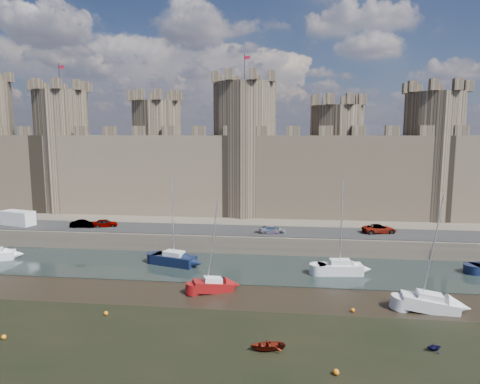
{
  "coord_description": "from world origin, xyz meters",
  "views": [
    {
      "loc": [
        10.11,
        -27.67,
        16.87
      ],
      "look_at": [
        4.28,
        22.0,
        9.98
      ],
      "focal_mm": 32.0,
      "sensor_mm": 36.0,
      "label": 1
    }
  ],
  "objects_px": {
    "car_3": "(379,229)",
    "car_0": "(105,223)",
    "car_2": "(273,230)",
    "sailboat_2": "(340,268)",
    "van": "(18,218)",
    "sailboat_5": "(429,303)",
    "sailboat_1": "(174,259)",
    "car_1": "(83,224)",
    "sailboat_4": "(213,285)"
  },
  "relations": [
    {
      "from": "car_2",
      "to": "car_3",
      "type": "relative_size",
      "value": 0.81
    },
    {
      "from": "car_1",
      "to": "van",
      "type": "relative_size",
      "value": 0.7
    },
    {
      "from": "sailboat_1",
      "to": "sailboat_4",
      "type": "height_order",
      "value": "sailboat_1"
    },
    {
      "from": "sailboat_2",
      "to": "sailboat_4",
      "type": "bearing_deg",
      "value": -158.88
    },
    {
      "from": "sailboat_4",
      "to": "sailboat_5",
      "type": "bearing_deg",
      "value": -30.39
    },
    {
      "from": "car_0",
      "to": "sailboat_2",
      "type": "relative_size",
      "value": 0.33
    },
    {
      "from": "car_0",
      "to": "car_2",
      "type": "xyz_separation_m",
      "value": [
        25.84,
        -1.21,
        -0.08
      ]
    },
    {
      "from": "car_2",
      "to": "sailboat_2",
      "type": "distance_m",
      "value": 13.22
    },
    {
      "from": "sailboat_2",
      "to": "car_1",
      "type": "bearing_deg",
      "value": 158.81
    },
    {
      "from": "sailboat_1",
      "to": "sailboat_4",
      "type": "distance_m",
      "value": 10.78
    },
    {
      "from": "sailboat_2",
      "to": "car_2",
      "type": "bearing_deg",
      "value": 124.78
    },
    {
      "from": "car_3",
      "to": "sailboat_4",
      "type": "bearing_deg",
      "value": 117.81
    },
    {
      "from": "car_0",
      "to": "car_1",
      "type": "distance_m",
      "value": 3.26
    },
    {
      "from": "van",
      "to": "sailboat_2",
      "type": "bearing_deg",
      "value": 2.19
    },
    {
      "from": "car_3",
      "to": "van",
      "type": "xyz_separation_m",
      "value": [
        -55.16,
        -1.11,
        0.49
      ]
    },
    {
      "from": "car_0",
      "to": "sailboat_5",
      "type": "bearing_deg",
      "value": -134.16
    },
    {
      "from": "car_3",
      "to": "sailboat_5",
      "type": "relative_size",
      "value": 0.43
    },
    {
      "from": "van",
      "to": "car_0",
      "type": "bearing_deg",
      "value": 16.57
    },
    {
      "from": "car_2",
      "to": "sailboat_2",
      "type": "xyz_separation_m",
      "value": [
        8.5,
        -9.89,
        -2.18
      ]
    },
    {
      "from": "car_2",
      "to": "van",
      "type": "height_order",
      "value": "van"
    },
    {
      "from": "car_2",
      "to": "sailboat_5",
      "type": "height_order",
      "value": "sailboat_5"
    },
    {
      "from": "car_2",
      "to": "van",
      "type": "xyz_separation_m",
      "value": [
        -39.85,
        0.72,
        0.6
      ]
    },
    {
      "from": "car_1",
      "to": "car_2",
      "type": "relative_size",
      "value": 0.96
    },
    {
      "from": "car_0",
      "to": "sailboat_2",
      "type": "height_order",
      "value": "sailboat_2"
    },
    {
      "from": "van",
      "to": "sailboat_4",
      "type": "height_order",
      "value": "sailboat_4"
    },
    {
      "from": "car_0",
      "to": "sailboat_1",
      "type": "bearing_deg",
      "value": -143.51
    },
    {
      "from": "car_0",
      "to": "car_1",
      "type": "relative_size",
      "value": 1.01
    },
    {
      "from": "car_2",
      "to": "car_1",
      "type": "bearing_deg",
      "value": 82.23
    },
    {
      "from": "car_3",
      "to": "sailboat_4",
      "type": "xyz_separation_m",
      "value": [
        -20.96,
        -18.94,
        -2.43
      ]
    },
    {
      "from": "car_3",
      "to": "sailboat_2",
      "type": "bearing_deg",
      "value": 135.56
    },
    {
      "from": "sailboat_1",
      "to": "car_3",
      "type": "bearing_deg",
      "value": 37.3
    },
    {
      "from": "sailboat_1",
      "to": "sailboat_5",
      "type": "relative_size",
      "value": 1.01
    },
    {
      "from": "car_2",
      "to": "van",
      "type": "relative_size",
      "value": 0.73
    },
    {
      "from": "car_0",
      "to": "car_1",
      "type": "height_order",
      "value": "car_0"
    },
    {
      "from": "sailboat_1",
      "to": "sailboat_2",
      "type": "distance_m",
      "value": 20.82
    },
    {
      "from": "car_3",
      "to": "sailboat_1",
      "type": "xyz_separation_m",
      "value": [
        -27.59,
        -10.44,
        -2.29
      ]
    },
    {
      "from": "car_3",
      "to": "sailboat_2",
      "type": "relative_size",
      "value": 0.42
    },
    {
      "from": "car_3",
      "to": "sailboat_5",
      "type": "bearing_deg",
      "value": 167.05
    },
    {
      "from": "car_0",
      "to": "sailboat_2",
      "type": "xyz_separation_m",
      "value": [
        34.34,
        -11.1,
        -2.26
      ]
    },
    {
      "from": "sailboat_2",
      "to": "sailboat_5",
      "type": "distance_m",
      "value": 12.16
    },
    {
      "from": "sailboat_5",
      "to": "sailboat_4",
      "type": "bearing_deg",
      "value": 177.51
    },
    {
      "from": "car_0",
      "to": "sailboat_1",
      "type": "height_order",
      "value": "sailboat_1"
    },
    {
      "from": "car_3",
      "to": "car_0",
      "type": "bearing_deg",
      "value": 76.58
    },
    {
      "from": "car_2",
      "to": "sailboat_1",
      "type": "relative_size",
      "value": 0.34
    },
    {
      "from": "van",
      "to": "sailboat_5",
      "type": "distance_m",
      "value": 59.33
    },
    {
      "from": "car_1",
      "to": "sailboat_5",
      "type": "xyz_separation_m",
      "value": [
        44.8,
        -19.96,
        -2.32
      ]
    },
    {
      "from": "car_0",
      "to": "car_1",
      "type": "xyz_separation_m",
      "value": [
        -3.15,
        -0.86,
        -0.03
      ]
    },
    {
      "from": "car_1",
      "to": "sailboat_4",
      "type": "distance_m",
      "value": 29.24
    },
    {
      "from": "sailboat_2",
      "to": "sailboat_4",
      "type": "height_order",
      "value": "sailboat_2"
    },
    {
      "from": "car_2",
      "to": "sailboat_2",
      "type": "height_order",
      "value": "sailboat_2"
    }
  ]
}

